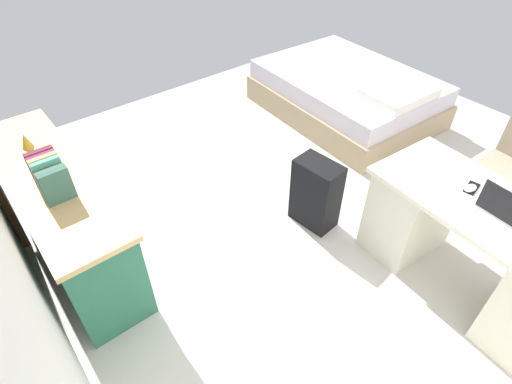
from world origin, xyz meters
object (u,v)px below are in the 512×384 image
object	(u,v)px
desk	(473,248)
credenza	(64,214)
figurine_small	(26,141)
office_chair	(511,175)
laptop	(508,210)
bed	(347,94)
computer_mouse	(470,188)
cell_phone_by_mouse	(472,188)
suitcase_black	(316,194)

from	to	relation	value
desk	credenza	size ratio (longest dim) A/B	0.82
desk	figurine_small	size ratio (longest dim) A/B	13.50
office_chair	laptop	size ratio (longest dim) A/B	2.89
bed	laptop	distance (m)	2.56
desk	office_chair	bearing A→B (deg)	-77.59
laptop	figurine_small	size ratio (longest dim) A/B	2.96
computer_mouse	cell_phone_by_mouse	xyz separation A→B (m)	(-0.00, -0.02, -0.01)
office_chair	suitcase_black	bearing A→B (deg)	54.13
office_chair	credenza	xyz separation A→B (m)	(1.81, 2.89, -0.04)
suitcase_black	office_chair	bearing A→B (deg)	-131.70
bed	figurine_small	distance (m)	3.24
laptop	computer_mouse	size ratio (longest dim) A/B	3.26
bed	computer_mouse	bearing A→B (deg)	149.58
laptop	computer_mouse	bearing A→B (deg)	-13.27
office_chair	laptop	world-z (taller)	laptop
credenza	cell_phone_by_mouse	distance (m)	2.78
desk	laptop	distance (m)	0.41
computer_mouse	cell_phone_by_mouse	distance (m)	0.02
suitcase_black	laptop	size ratio (longest dim) A/B	1.81
laptop	office_chair	bearing A→B (deg)	-73.50
credenza	computer_mouse	bearing A→B (deg)	-131.92
office_chair	credenza	size ratio (longest dim) A/B	0.52
laptop	desk	bearing A→B (deg)	-8.40
credenza	suitcase_black	bearing A→B (deg)	-118.99
bed	computer_mouse	world-z (taller)	computer_mouse
laptop	cell_phone_by_mouse	distance (m)	0.27
laptop	cell_phone_by_mouse	world-z (taller)	laptop
credenza	suitcase_black	distance (m)	1.88
desk	office_chair	world-z (taller)	office_chair
office_chair	cell_phone_by_mouse	distance (m)	0.90
cell_phone_by_mouse	figurine_small	xyz separation A→B (m)	(2.21, 2.06, 0.06)
bed	figurine_small	world-z (taller)	figurine_small
computer_mouse	laptop	bearing A→B (deg)	170.98
desk	computer_mouse	bearing A→B (deg)	-15.13
desk	laptop	xyz separation A→B (m)	(-0.07, 0.01, 0.40)
suitcase_black	computer_mouse	xyz separation A→B (m)	(-0.92, -0.39, 0.46)
bed	figurine_small	size ratio (longest dim) A/B	17.87
credenza	bed	world-z (taller)	credenza
desk	cell_phone_by_mouse	size ratio (longest dim) A/B	10.92
credenza	office_chair	bearing A→B (deg)	-122.08
suitcase_black	laptop	bearing A→B (deg)	-170.18
desk	suitcase_black	bearing A→B (deg)	17.13
desk	credenza	world-z (taller)	credenza
bed	office_chair	bearing A→B (deg)	171.61
desk	cell_phone_by_mouse	bearing A→B (deg)	-21.23
credenza	laptop	bearing A→B (deg)	-136.54
suitcase_black	figurine_small	distance (m)	2.16
credenza	laptop	distance (m)	2.90
credenza	bed	size ratio (longest dim) A/B	0.92
credenza	bed	bearing A→B (deg)	-87.94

